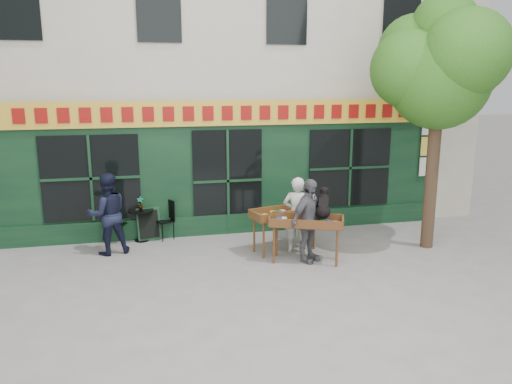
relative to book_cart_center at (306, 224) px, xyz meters
The scene contains 14 objects.
ground 1.51m from the book_cart_center, behind, with size 80.00×80.00×0.00m, color slate.
building 7.39m from the book_cart_center, 101.91° to the left, with size 14.00×7.26×10.00m.
street_tree 4.52m from the book_cart_center, ahead, with size 3.05×2.90×5.60m.
book_cart_center is the anchor object (origin of this frame).
dog 0.59m from the book_cart_center, ahead, with size 0.34×0.60×0.60m, color black, non-canonical shape.
woman 0.65m from the book_cart_center, 90.00° to the left, with size 0.62×0.41×1.70m, color silver.
book_cart_right 0.80m from the book_cart_center, 108.23° to the left, with size 1.61×0.98×0.99m.
man_right 0.08m from the book_cart_center, 15.11° to the left, with size 1.04×0.43×1.78m, color #545559.
bistro_table 4.05m from the book_cart_center, 146.83° to the left, with size 0.60×0.60×0.76m.
bistro_chair_left 4.60m from the book_cart_center, 150.84° to the left, with size 0.47×0.46×0.95m.
bistro_chair_right 3.56m from the book_cart_center, 140.74° to the left, with size 0.48×0.48×0.95m.
potted_plant 4.04m from the book_cart_center, 146.83° to the left, with size 0.17×0.11×0.31m, color gray.
man_left 4.33m from the book_cart_center, 160.49° to the left, with size 0.88×0.69×1.81m, color black.
chalkboard 3.91m from the book_cart_center, 145.56° to the left, with size 0.59×0.30×0.79m.
Camera 1 is at (-1.98, -9.55, 3.76)m, focal length 35.00 mm.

